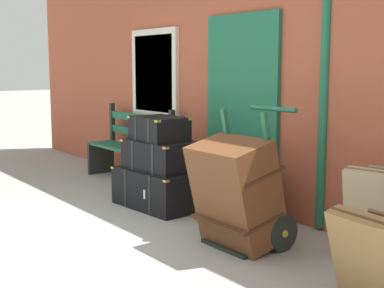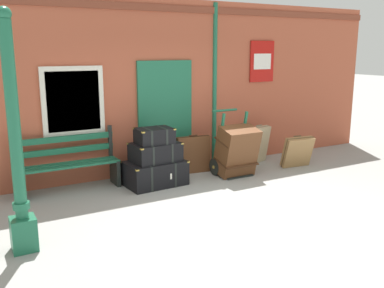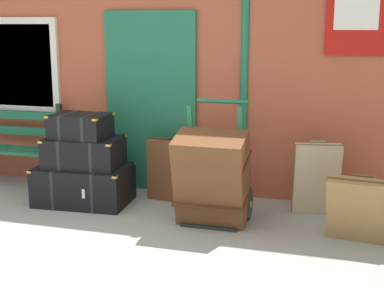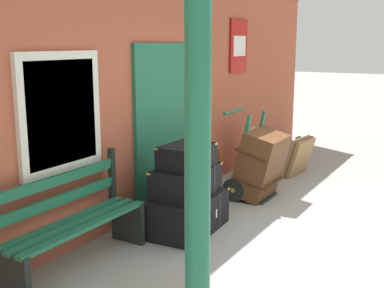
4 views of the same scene
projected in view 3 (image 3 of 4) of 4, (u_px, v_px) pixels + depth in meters
name	position (u px, v px, depth m)	size (l,w,h in m)	color
ground_plane	(36.00, 274.00, 4.34)	(60.00, 60.00, 0.00)	gray
brick_facade	(147.00, 54.00, 6.44)	(10.40, 0.35, 3.20)	#AD5138
platform_bench	(1.00, 148.00, 6.77)	(1.60, 0.43, 1.01)	#1E6647
steamer_trunk_base	(84.00, 184.00, 6.05)	(1.05, 0.71, 0.43)	black
steamer_trunk_middle	(84.00, 152.00, 5.97)	(0.85, 0.61, 0.33)	black
steamer_trunk_top	(80.00, 126.00, 5.90)	(0.62, 0.46, 0.27)	black
porters_trolley	(216.00, 193.00, 5.54)	(0.71, 0.60, 1.20)	black
large_brown_trunk	(212.00, 178.00, 5.33)	(0.70, 0.63, 0.96)	brown
suitcase_olive	(362.00, 210.00, 4.91)	(0.65, 0.37, 0.64)	olive
suitcase_slate	(316.00, 179.00, 5.64)	(0.51, 0.34, 0.79)	tan
suitcase_charcoal	(176.00, 171.00, 6.09)	(0.66, 0.22, 0.73)	brown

